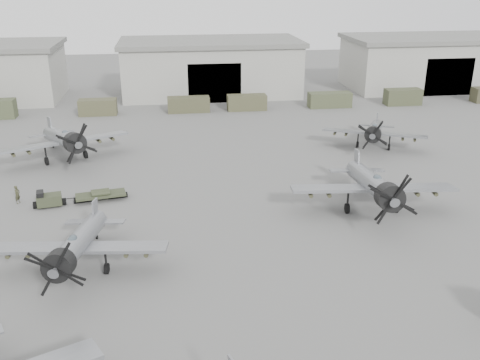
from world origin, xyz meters
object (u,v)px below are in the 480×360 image
(aircraft_far_1, at_px, (374,131))
(ground_crew, at_px, (17,194))
(tug_trailer, at_px, (69,198))
(aircraft_far_0, at_px, (65,139))
(aircraft_mid_2, at_px, (374,186))
(aircraft_mid_1, at_px, (76,246))

(aircraft_far_1, relative_size, ground_crew, 6.98)
(tug_trailer, relative_size, ground_crew, 4.68)
(aircraft_far_0, xyz_separation_m, tug_trailer, (2.03, -11.47, -1.92))
(aircraft_far_0, bearing_deg, ground_crew, -127.36)
(ground_crew, bearing_deg, aircraft_far_1, -52.15)
(tug_trailer, bearing_deg, aircraft_mid_2, -22.56)
(aircraft_far_0, bearing_deg, aircraft_mid_1, -103.43)
(aircraft_mid_1, relative_size, aircraft_far_0, 0.90)
(aircraft_mid_2, xyz_separation_m, aircraft_far_0, (-27.58, 16.86, -0.02))
(aircraft_mid_2, relative_size, tug_trailer, 1.81)
(aircraft_mid_2, bearing_deg, ground_crew, 174.24)
(aircraft_mid_2, height_order, ground_crew, aircraft_mid_2)
(aircraft_far_0, xyz_separation_m, ground_crew, (-2.47, -10.66, -1.67))
(aircraft_mid_2, relative_size, aircraft_far_0, 1.04)
(aircraft_mid_2, relative_size, aircraft_far_1, 1.21)
(aircraft_far_0, distance_m, ground_crew, 11.06)
(aircraft_mid_2, xyz_separation_m, aircraft_far_1, (6.42, 16.60, -0.38))
(aircraft_far_1, relative_size, tug_trailer, 1.49)
(aircraft_far_1, bearing_deg, aircraft_far_0, -156.04)
(tug_trailer, bearing_deg, ground_crew, 159.08)
(aircraft_far_0, bearing_deg, aircraft_far_1, -24.78)
(aircraft_mid_1, bearing_deg, tug_trailer, 108.45)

